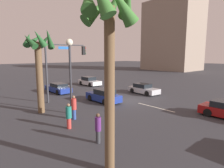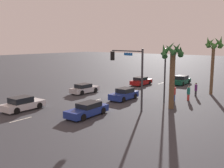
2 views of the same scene
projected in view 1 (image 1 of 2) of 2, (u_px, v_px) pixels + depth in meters
name	position (u px, v px, depth m)	size (l,w,h in m)	color
ground_plane	(128.00, 101.00, 20.33)	(220.00, 220.00, 0.00)	#333338
lane_stripe_2	(165.00, 110.00, 16.88)	(2.05, 0.14, 0.01)	silver
lane_stripe_3	(146.00, 105.00, 18.43)	(2.02, 0.14, 0.01)	silver
lane_stripe_4	(105.00, 95.00, 23.30)	(2.18, 0.14, 0.01)	silver
lane_stripe_5	(68.00, 85.00, 30.65)	(2.19, 0.14, 0.01)	silver
car_0	(89.00, 81.00, 30.82)	(4.29, 1.96, 1.38)	silver
car_1	(143.00, 89.00, 23.95)	(4.14, 1.95, 1.27)	#B7B7BC
car_4	(58.00, 88.00, 24.68)	(4.60, 1.90, 1.25)	navy
car_5	(104.00, 96.00, 19.68)	(4.08, 1.88, 1.36)	navy
traffic_signal	(61.00, 62.00, 19.58)	(0.81, 4.46, 6.18)	#38383D
streetlamp	(70.00, 62.00, 15.11)	(0.56, 0.56, 6.13)	#2D2D33
pedestrian_0	(98.00, 128.00, 10.32)	(0.43, 0.43, 1.70)	#333338
pedestrian_1	(74.00, 107.00, 14.20)	(0.42, 0.42, 1.85)	#2D478C
pedestrian_2	(69.00, 116.00, 12.40)	(0.53, 0.53, 1.71)	#BF3833
palm_tree_0	(39.00, 55.00, 15.36)	(2.78, 2.70, 7.02)	brown
palm_tree_1	(108.00, 29.00, 7.05)	(2.33, 2.47, 7.70)	brown
building_1	(172.00, 36.00, 62.93)	(16.63, 12.85, 22.50)	gray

